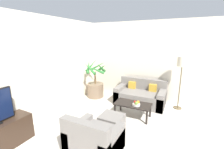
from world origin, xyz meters
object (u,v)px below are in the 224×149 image
at_px(coffee_table, 133,105).
at_px(orange_fruit, 138,102).
at_px(fruit_bowl, 136,105).
at_px(armchair, 94,140).
at_px(sofa_loveseat, 140,96).
at_px(floor_lamp, 182,66).
at_px(potted_palm, 95,86).
at_px(ottoman, 112,122).
at_px(apple_red, 135,102).
at_px(apple_green, 136,103).

bearing_deg(coffee_table, orange_fruit, -12.13).
relative_size(fruit_bowl, armchair, 0.22).
relative_size(sofa_loveseat, floor_lamp, 0.98).
bearing_deg(fruit_bowl, floor_lamp, 50.34).
bearing_deg(floor_lamp, sofa_loveseat, -172.30).
xyz_separation_m(potted_palm, armchair, (1.49, -2.43, -0.15)).
bearing_deg(ottoman, sofa_loveseat, 83.35).
bearing_deg(apple_red, orange_fruit, 16.87).
xyz_separation_m(sofa_loveseat, orange_fruit, (0.20, -0.98, 0.20)).
xyz_separation_m(floor_lamp, apple_red, (-1.02, -1.16, -0.87)).
height_order(coffee_table, fruit_bowl, fruit_bowl).
distance_m(coffee_table, ottoman, 0.84).
xyz_separation_m(orange_fruit, ottoman, (-0.41, -0.76, -0.30)).
bearing_deg(floor_lamp, armchair, -115.82).
height_order(potted_palm, fruit_bowl, potted_palm).
relative_size(potted_palm, apple_red, 20.35).
bearing_deg(coffee_table, sofa_loveseat, 92.92).
xyz_separation_m(potted_palm, apple_red, (1.79, -0.87, 0.05)).
height_order(apple_green, orange_fruit, apple_green).
relative_size(sofa_loveseat, fruit_bowl, 7.86).
distance_m(coffee_table, apple_red, 0.17).
bearing_deg(orange_fruit, floor_lamp, 50.35).
xyz_separation_m(fruit_bowl, apple_red, (-0.04, 0.02, 0.06)).
height_order(sofa_loveseat, fruit_bowl, sofa_loveseat).
height_order(sofa_loveseat, floor_lamp, floor_lamp).
xyz_separation_m(coffee_table, fruit_bowl, (0.12, -0.08, 0.08)).
distance_m(sofa_loveseat, armchair, 2.57).
bearing_deg(floor_lamp, apple_red, -131.27).
bearing_deg(sofa_loveseat, apple_green, -80.23).
distance_m(sofa_loveseat, fruit_bowl, 1.05).
height_order(sofa_loveseat, armchair, armchair).
distance_m(coffee_table, apple_green, 0.24).
bearing_deg(floor_lamp, apple_green, -128.02).
bearing_deg(ottoman, fruit_bowl, 62.48).
bearing_deg(orange_fruit, ottoman, -118.29).
distance_m(apple_green, orange_fruit, 0.09).
xyz_separation_m(fruit_bowl, apple_green, (0.02, -0.05, 0.07)).
height_order(potted_palm, ottoman, potted_palm).
distance_m(floor_lamp, orange_fruit, 1.72).
bearing_deg(armchair, sofa_loveseat, 86.28).
relative_size(coffee_table, fruit_bowl, 4.84).
relative_size(potted_palm, floor_lamp, 0.88).
bearing_deg(coffee_table, apple_red, -35.21).
height_order(apple_red, apple_green, apple_green).
xyz_separation_m(floor_lamp, orange_fruit, (-0.95, -1.14, -0.87)).
distance_m(floor_lamp, apple_red, 1.78).
relative_size(sofa_loveseat, coffee_table, 1.62).
distance_m(fruit_bowl, apple_red, 0.08).
relative_size(sofa_loveseat, armchair, 1.72).
bearing_deg(potted_palm, sofa_loveseat, 4.77).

